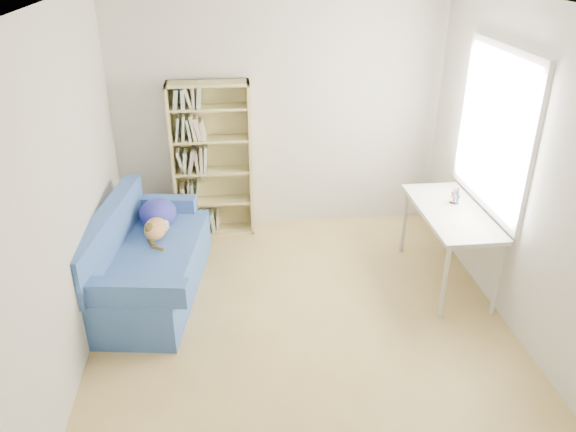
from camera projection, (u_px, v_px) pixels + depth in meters
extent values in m
plane|color=tan|center=(303.00, 327.00, 4.78)|extent=(4.00, 4.00, 0.00)
cube|color=silver|center=(279.00, 113.00, 5.98)|extent=(3.50, 0.04, 2.60)
cube|color=silver|center=(370.00, 373.00, 2.42)|extent=(3.50, 0.04, 2.60)
cube|color=silver|center=(64.00, 199.00, 4.02)|extent=(0.04, 4.00, 2.60)
cube|color=silver|center=(527.00, 178.00, 4.37)|extent=(0.04, 4.00, 2.60)
cube|color=white|center=(308.00, 3.00, 3.62)|extent=(3.50, 4.00, 0.04)
cube|color=white|center=(497.00, 130.00, 4.82)|extent=(0.01, 1.20, 1.30)
cube|color=#27498D|center=(151.00, 272.00, 5.17)|extent=(1.06, 1.82, 0.43)
cube|color=#27498D|center=(108.00, 233.00, 4.94)|extent=(0.41, 1.72, 0.42)
cube|color=#27498D|center=(156.00, 205.00, 5.72)|extent=(0.83, 0.27, 0.19)
cube|color=#27498D|center=(136.00, 292.00, 4.33)|extent=(0.83, 0.27, 0.19)
cube|color=#27498D|center=(151.00, 250.00, 5.06)|extent=(1.02, 1.68, 0.05)
ellipsoid|color=#30329A|center=(158.00, 213.00, 5.47)|extent=(0.36, 0.40, 0.27)
ellipsoid|color=#A95113|center=(155.00, 229.00, 5.22)|extent=(0.21, 0.38, 0.15)
ellipsoid|color=silver|center=(163.00, 225.00, 5.33)|extent=(0.12, 0.16, 0.09)
ellipsoid|color=#32260D|center=(152.00, 228.00, 5.16)|extent=(0.12, 0.19, 0.07)
sphere|color=#A95113|center=(160.00, 212.00, 5.44)|extent=(0.14, 0.14, 0.14)
cone|color=#A95113|center=(157.00, 205.00, 5.44)|extent=(0.06, 0.06, 0.07)
cone|color=#A95113|center=(157.00, 208.00, 5.39)|extent=(0.06, 0.06, 0.07)
cylinder|color=green|center=(159.00, 217.00, 5.39)|extent=(0.11, 0.04, 0.11)
cylinder|color=#32260D|center=(151.00, 243.00, 5.04)|extent=(0.09, 0.15, 0.05)
cube|color=tan|center=(174.00, 162.00, 5.93)|extent=(0.03, 0.26, 1.68)
cube|color=tan|center=(250.00, 159.00, 6.01)|extent=(0.03, 0.26, 1.68)
cube|color=tan|center=(207.00, 83.00, 5.60)|extent=(0.84, 0.26, 0.03)
cube|color=tan|center=(217.00, 229.00, 6.34)|extent=(0.84, 0.26, 0.03)
cube|color=tan|center=(212.00, 157.00, 6.08)|extent=(0.84, 0.02, 1.68)
cube|color=silver|center=(452.00, 212.00, 5.12)|extent=(0.57, 1.25, 0.04)
cylinder|color=silver|center=(449.00, 219.00, 5.82)|extent=(0.04, 0.04, 0.71)
cylinder|color=silver|center=(498.00, 280.00, 4.80)|extent=(0.04, 0.04, 0.71)
cylinder|color=silver|center=(404.00, 221.00, 5.78)|extent=(0.04, 0.04, 0.71)
cylinder|color=silver|center=(445.00, 283.00, 4.75)|extent=(0.04, 0.04, 0.71)
cylinder|color=white|center=(455.00, 198.00, 5.23)|extent=(0.09, 0.09, 0.10)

